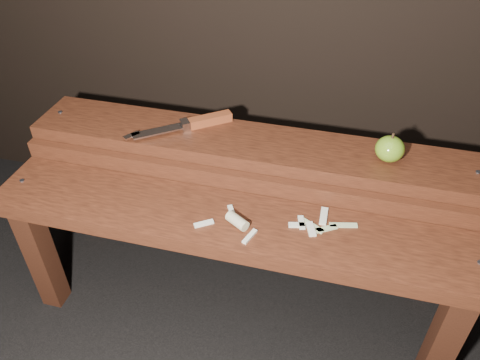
% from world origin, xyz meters
% --- Properties ---
extents(ground, '(60.00, 60.00, 0.00)m').
position_xyz_m(ground, '(0.00, 0.00, 0.00)').
color(ground, black).
extents(bench_front_tier, '(1.20, 0.20, 0.42)m').
position_xyz_m(bench_front_tier, '(0.00, -0.06, 0.35)').
color(bench_front_tier, '#35180D').
rests_on(bench_front_tier, ground).
extents(bench_rear_tier, '(1.20, 0.21, 0.50)m').
position_xyz_m(bench_rear_tier, '(0.00, 0.17, 0.41)').
color(bench_rear_tier, '#35180D').
rests_on(bench_rear_tier, ground).
extents(apple, '(0.07, 0.07, 0.08)m').
position_xyz_m(apple, '(0.35, 0.17, 0.53)').
color(apple, olive).
rests_on(apple, bench_rear_tier).
extents(knife, '(0.25, 0.20, 0.03)m').
position_xyz_m(knife, '(-0.16, 0.20, 0.51)').
color(knife, brown).
rests_on(knife, bench_rear_tier).
extents(apple_scraps, '(0.37, 0.16, 0.03)m').
position_xyz_m(apple_scraps, '(0.09, -0.05, 0.43)').
color(apple_scraps, beige).
rests_on(apple_scraps, bench_front_tier).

